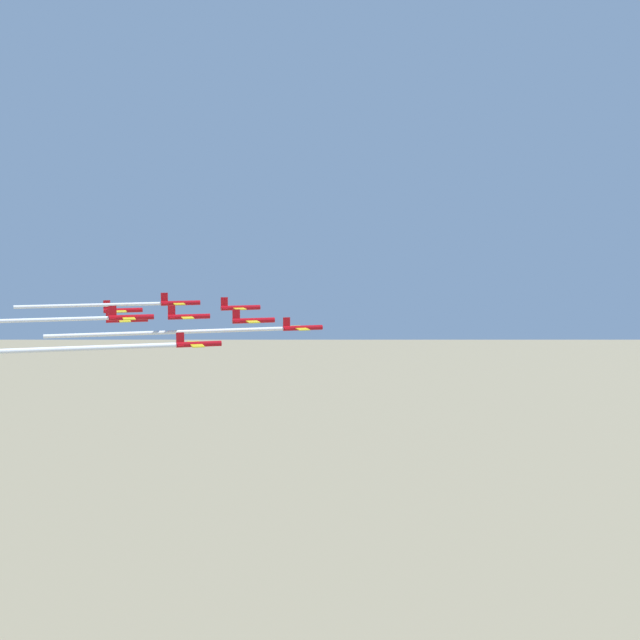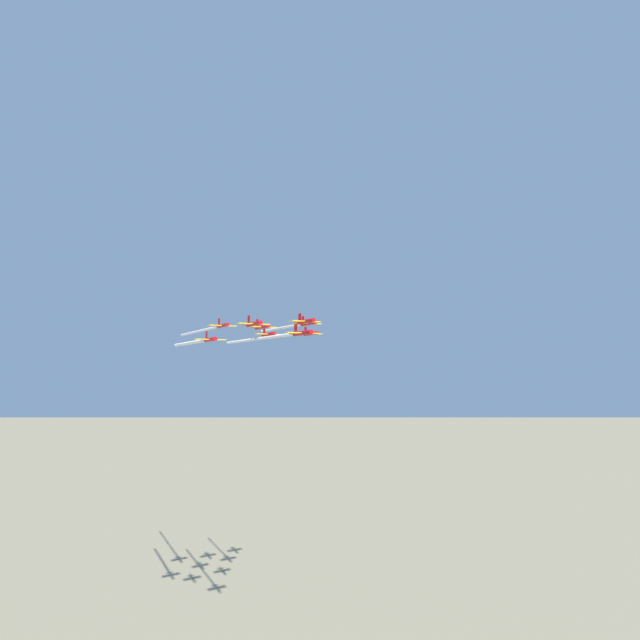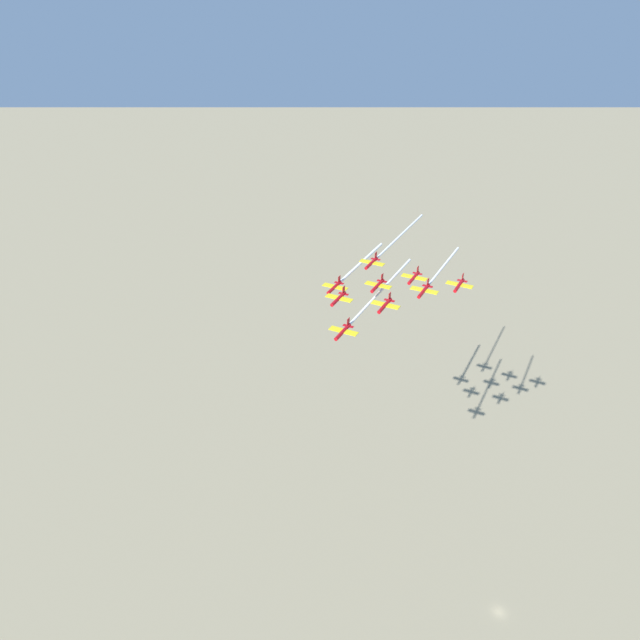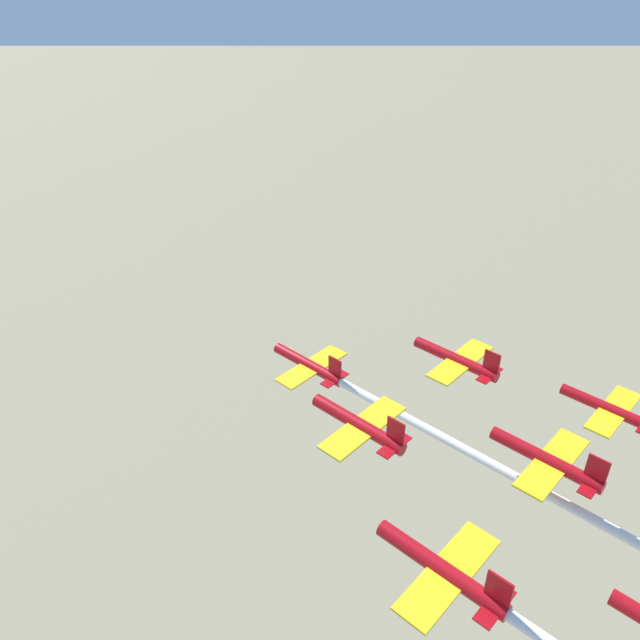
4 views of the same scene
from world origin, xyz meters
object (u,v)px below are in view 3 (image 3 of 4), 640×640
(jet_0, at_px, (343,331))
(jet_8, at_px, (372,263))
(jet_3, at_px, (424,290))
(jet_4, at_px, (378,285))
(jet_7, at_px, (414,277))
(jet_5, at_px, (335,287))
(jet_2, at_px, (339,298))
(jet_6, at_px, (459,285))
(jet_1, at_px, (385,305))

(jet_0, distance_m, jet_8, 39.19)
(jet_3, xyz_separation_m, jet_4, (-13.75, -5.97, -1.64))
(jet_0, relative_size, jet_7, 1.00)
(jet_4, height_order, jet_5, jet_4)
(jet_0, height_order, jet_2, jet_2)
(jet_5, xyz_separation_m, jet_7, (15.55, 20.64, 2.91))
(jet_7, distance_m, jet_8, 15.14)
(jet_4, relative_size, jet_6, 1.00)
(jet_1, distance_m, jet_6, 29.60)
(jet_4, distance_m, jet_5, 15.52)
(jet_0, distance_m, jet_1, 15.36)
(jet_5, height_order, jet_6, jet_6)
(jet_1, relative_size, jet_7, 1.00)
(jet_3, distance_m, jet_7, 15.04)
(jet_1, height_order, jet_6, jet_1)
(jet_0, height_order, jet_1, jet_1)
(jet_2, height_order, jet_4, jet_4)
(jet_3, xyz_separation_m, jet_6, (1.80, 14.67, -2.09))
(jet_0, distance_m, jet_5, 29.57)
(jet_3, xyz_separation_m, jet_7, (-11.95, 8.70, -2.75))
(jet_4, bearing_deg, jet_8, -59.53)
(jet_6, distance_m, jet_7, 15.00)
(jet_1, bearing_deg, jet_0, 59.53)
(jet_1, xyz_separation_m, jet_3, (1.80, 14.67, 0.74))
(jet_2, height_order, jet_5, jet_2)
(jet_4, distance_m, jet_6, 25.85)
(jet_2, xyz_separation_m, jet_5, (-11.95, 8.70, -3.59))
(jet_0, xyz_separation_m, jet_6, (5.41, 44.02, 2.83))
(jet_2, relative_size, jet_8, 1.00)
(jet_0, relative_size, jet_2, 1.00)
(jet_6, xyz_separation_m, jet_8, (-27.50, -11.94, 1.45))
(jet_3, distance_m, jet_6, 14.93)
(jet_0, bearing_deg, jet_5, -59.53)
(jet_4, relative_size, jet_8, 1.00)
(jet_7, bearing_deg, jet_6, 180.00)
(jet_0, bearing_deg, jet_6, -120.47)
(jet_4, height_order, jet_7, jet_4)
(jet_4, xyz_separation_m, jet_8, (-11.95, 8.70, 0.99))
(jet_1, relative_size, jet_6, 1.00)
(jet_4, relative_size, jet_7, 1.00)
(jet_3, relative_size, jet_7, 1.00)
(jet_1, bearing_deg, jet_3, -120.47)
(jet_4, bearing_deg, jet_6, -150.46)
(jet_1, distance_m, jet_4, 14.81)
(jet_5, distance_m, jet_6, 39.74)
(jet_1, height_order, jet_3, jet_3)
(jet_0, relative_size, jet_8, 1.00)
(jet_5, relative_size, jet_7, 1.00)
(jet_1, distance_m, jet_2, 15.05)
(jet_1, bearing_deg, jet_8, -59.53)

